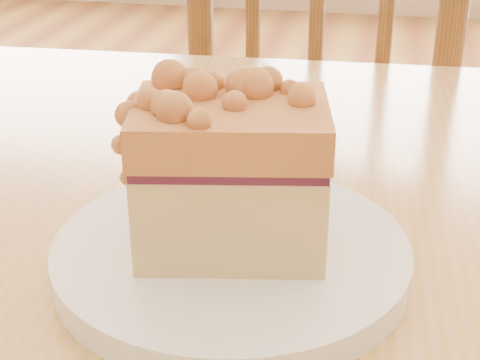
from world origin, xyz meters
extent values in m
cube|color=tan|center=(0.02, 0.10, 0.73)|extent=(1.21, 0.84, 0.04)
cube|color=brown|center=(0.16, 0.81, 0.49)|extent=(0.55, 0.55, 0.04)
cylinder|color=brown|center=(0.38, 0.95, 0.22)|extent=(0.04, 0.04, 0.47)
cylinder|color=brown|center=(0.02, 1.04, 0.22)|extent=(0.04, 0.04, 0.47)
cylinder|color=brown|center=(0.29, 0.59, 0.22)|extent=(0.04, 0.04, 0.47)
cylinder|color=brown|center=(-0.07, 0.68, 0.22)|extent=(0.04, 0.04, 0.47)
cylinder|color=brown|center=(0.29, 0.57, 0.74)|extent=(0.04, 0.04, 0.50)
cylinder|color=brown|center=(-0.07, 0.65, 0.74)|extent=(0.04, 0.04, 0.50)
cylinder|color=brown|center=(0.20, 0.59, 0.73)|extent=(0.02, 0.02, 0.44)
cylinder|color=brown|center=(0.11, 0.61, 0.73)|extent=(0.02, 0.02, 0.44)
cylinder|color=brown|center=(0.01, 0.63, 0.73)|extent=(0.02, 0.02, 0.44)
cylinder|color=white|center=(0.11, 0.00, 0.76)|extent=(0.24, 0.24, 0.02)
cylinder|color=white|center=(0.11, 0.00, 0.75)|extent=(0.17, 0.17, 0.01)
cube|color=tan|center=(0.11, 0.00, 0.80)|extent=(0.13, 0.11, 0.07)
cube|color=#411228|center=(0.11, 0.00, 0.84)|extent=(0.13, 0.11, 0.01)
cube|color=#C5703E|center=(0.11, 0.00, 0.86)|extent=(0.14, 0.11, 0.03)
sphere|color=#C5703E|center=(0.07, -0.02, 0.87)|extent=(0.02, 0.02, 0.02)
sphere|color=#C5703E|center=(0.08, 0.02, 0.87)|extent=(0.02, 0.02, 0.02)
sphere|color=#C5703E|center=(0.10, 0.02, 0.87)|extent=(0.02, 0.02, 0.02)
sphere|color=#C5703E|center=(0.10, 0.00, 0.87)|extent=(0.02, 0.02, 0.02)
sphere|color=#C5703E|center=(0.12, 0.01, 0.87)|extent=(0.02, 0.02, 0.02)
sphere|color=#C5703E|center=(0.13, 0.01, 0.87)|extent=(0.02, 0.02, 0.02)
sphere|color=#C5703E|center=(0.17, -0.02, 0.87)|extent=(0.02, 0.02, 0.02)
sphere|color=#C5703E|center=(0.15, 0.00, 0.87)|extent=(0.02, 0.02, 0.02)
sphere|color=#C5703E|center=(0.13, -0.02, 0.87)|extent=(0.01, 0.01, 0.01)
sphere|color=#C5703E|center=(0.09, -0.03, 0.87)|extent=(0.01, 0.01, 0.01)
sphere|color=#C5703E|center=(0.07, 0.00, 0.87)|extent=(0.02, 0.02, 0.02)
sphere|color=#C5703E|center=(0.12, -0.02, 0.87)|extent=(0.02, 0.02, 0.02)
sphere|color=#C5703E|center=(0.15, 0.04, 0.87)|extent=(0.02, 0.02, 0.02)
sphere|color=#C5703E|center=(0.06, 0.03, 0.87)|extent=(0.02, 0.02, 0.02)
sphere|color=#C5703E|center=(0.13, 0.03, 0.87)|extent=(0.02, 0.02, 0.02)
sphere|color=#C5703E|center=(0.15, 0.01, 0.87)|extent=(0.02, 0.02, 0.02)
sphere|color=#C5703E|center=(0.05, -0.03, 0.84)|extent=(0.01, 0.01, 0.01)
sphere|color=#C5703E|center=(0.06, -0.04, 0.84)|extent=(0.02, 0.02, 0.02)
sphere|color=#C5703E|center=(0.05, -0.01, 0.83)|extent=(0.02, 0.02, 0.02)
sphere|color=#C5703E|center=(0.05, -0.03, 0.85)|extent=(0.02, 0.02, 0.02)
sphere|color=#C5703E|center=(0.05, -0.04, 0.83)|extent=(0.02, 0.02, 0.02)
sphere|color=#C5703E|center=(0.06, -0.03, 0.86)|extent=(0.01, 0.01, 0.01)
camera|label=1|loc=(0.20, -0.42, 1.03)|focal=55.00mm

